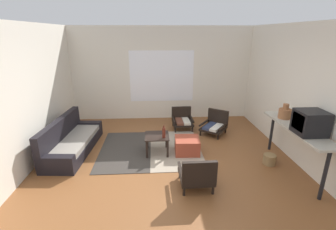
# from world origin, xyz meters

# --- Properties ---
(ground_plane) EXTENTS (7.80, 7.80, 0.00)m
(ground_plane) POSITION_xyz_m (0.00, 0.00, 0.00)
(ground_plane) COLOR brown
(far_wall_with_window) EXTENTS (5.60, 0.13, 2.70)m
(far_wall_with_window) POSITION_xyz_m (0.00, 3.06, 1.35)
(far_wall_with_window) COLOR silver
(far_wall_with_window) RESTS_ON ground
(side_wall_right) EXTENTS (0.12, 6.60, 2.70)m
(side_wall_right) POSITION_xyz_m (2.66, 0.30, 1.35)
(side_wall_right) COLOR silver
(side_wall_right) RESTS_ON ground
(side_wall_left) EXTENTS (0.12, 6.60, 2.70)m
(side_wall_left) POSITION_xyz_m (-2.66, 0.30, 1.35)
(side_wall_left) COLOR silver
(side_wall_left) RESTS_ON ground
(area_rug) EXTENTS (2.24, 1.99, 0.01)m
(area_rug) POSITION_xyz_m (-0.34, 0.86, 0.01)
(area_rug) COLOR #38332D
(area_rug) RESTS_ON ground
(couch) EXTENTS (0.84, 2.04, 0.74)m
(couch) POSITION_xyz_m (-2.08, 0.88, 0.23)
(couch) COLOR black
(couch) RESTS_ON ground
(coffee_table) EXTENTS (0.51, 0.55, 0.41)m
(coffee_table) POSITION_xyz_m (-0.19, 0.69, 0.32)
(coffee_table) COLOR black
(coffee_table) RESTS_ON ground
(armchair_by_window) EXTENTS (0.56, 0.59, 0.56)m
(armchair_by_window) POSITION_xyz_m (0.52, 2.12, 0.26)
(armchair_by_window) COLOR black
(armchair_by_window) RESTS_ON ground
(armchair_striped_foreground) EXTENTS (0.57, 0.61, 0.61)m
(armchair_striped_foreground) POSITION_xyz_m (0.45, -0.64, 0.27)
(armchair_striped_foreground) COLOR black
(armchair_striped_foreground) RESTS_ON ground
(armchair_corner) EXTENTS (0.81, 0.82, 0.59)m
(armchair_corner) POSITION_xyz_m (1.33, 1.71, 0.25)
(armchair_corner) COLOR black
(armchair_corner) RESTS_ON ground
(ottoman_orange) EXTENTS (0.54, 0.54, 0.34)m
(ottoman_orange) POSITION_xyz_m (0.46, 0.65, 0.17)
(ottoman_orange) COLOR #993D28
(ottoman_orange) RESTS_ON ground
(console_shelf) EXTENTS (0.42, 1.86, 0.89)m
(console_shelf) POSITION_xyz_m (2.34, -0.17, 0.80)
(console_shelf) COLOR #B2AD9E
(console_shelf) RESTS_ON ground
(crt_television) EXTENTS (0.45, 0.43, 0.40)m
(crt_television) POSITION_xyz_m (2.34, -0.49, 1.09)
(crt_television) COLOR black
(crt_television) RESTS_ON console_shelf
(clay_vase) EXTENTS (0.24, 0.24, 0.30)m
(clay_vase) POSITION_xyz_m (2.34, 0.30, 1.00)
(clay_vase) COLOR #935B38
(clay_vase) RESTS_ON console_shelf
(glass_bottle) EXTENTS (0.07, 0.07, 0.27)m
(glass_bottle) POSITION_xyz_m (-0.05, 0.57, 0.52)
(glass_bottle) COLOR #5B2319
(glass_bottle) RESTS_ON coffee_table
(wicker_basket) EXTENTS (0.24, 0.24, 0.20)m
(wicker_basket) POSITION_xyz_m (2.04, 0.06, 0.10)
(wicker_basket) COLOR olive
(wicker_basket) RESTS_ON ground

